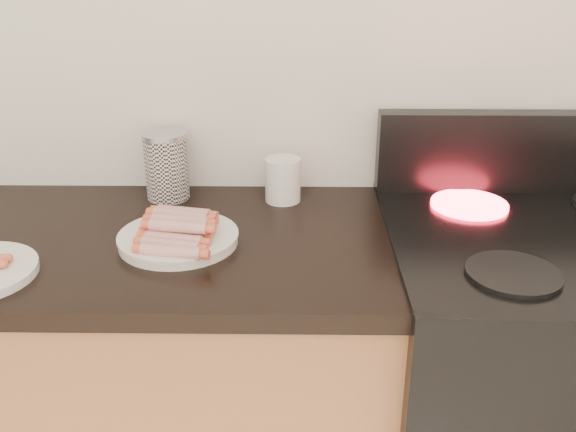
{
  "coord_description": "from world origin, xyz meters",
  "views": [
    {
      "loc": [
        0.2,
        0.43,
        1.5
      ],
      "look_at": [
        0.18,
        1.62,
        0.98
      ],
      "focal_mm": 40.0,
      "sensor_mm": 36.0,
      "label": 1
    }
  ],
  "objects_px": {
    "stove": "(535,407)",
    "mug": "(283,180)",
    "canister": "(166,166)",
    "main_plate": "(179,240)"
  },
  "relations": [
    {
      "from": "mug",
      "to": "canister",
      "type": "bearing_deg",
      "value": 176.83
    },
    {
      "from": "stove",
      "to": "mug",
      "type": "xyz_separation_m",
      "value": [
        -0.61,
        0.23,
        0.5
      ]
    },
    {
      "from": "main_plate",
      "to": "canister",
      "type": "height_order",
      "value": "canister"
    },
    {
      "from": "canister",
      "to": "mug",
      "type": "height_order",
      "value": "canister"
    },
    {
      "from": "canister",
      "to": "stove",
      "type": "bearing_deg",
      "value": -15.22
    },
    {
      "from": "stove",
      "to": "mug",
      "type": "relative_size",
      "value": 8.41
    },
    {
      "from": "stove",
      "to": "main_plate",
      "type": "distance_m",
      "value": 0.95
    },
    {
      "from": "stove",
      "to": "mug",
      "type": "height_order",
      "value": "mug"
    },
    {
      "from": "main_plate",
      "to": "canister",
      "type": "distance_m",
      "value": 0.28
    },
    {
      "from": "mug",
      "to": "stove",
      "type": "bearing_deg",
      "value": -20.45
    }
  ]
}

